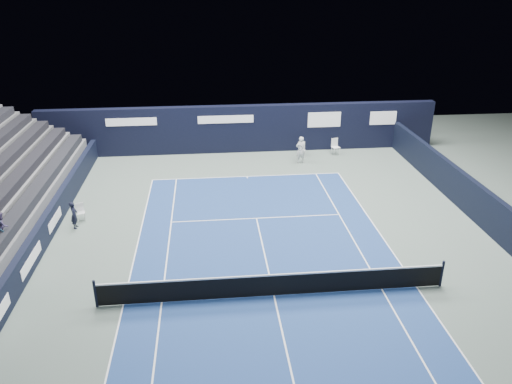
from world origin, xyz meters
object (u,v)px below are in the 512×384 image
(folding_chair_back_a, at_px, (302,146))
(line_judge_chair, at_px, (80,211))
(folding_chair_back_b, at_px, (335,145))
(tennis_player, at_px, (301,150))
(tennis_net, at_px, (274,284))

(folding_chair_back_a, distance_m, line_judge_chair, 14.72)
(folding_chair_back_a, distance_m, folding_chair_back_b, 2.24)
(folding_chair_back_b, bearing_deg, line_judge_chair, -164.50)
(tennis_player, bearing_deg, line_judge_chair, -150.54)
(folding_chair_back_a, xyz_separation_m, tennis_player, (-0.32, -1.28, 0.22))
(folding_chair_back_a, xyz_separation_m, folding_chair_back_b, (2.24, 0.07, -0.02))
(folding_chair_back_a, distance_m, tennis_player, 1.34)
(folding_chair_back_b, relative_size, line_judge_chair, 1.24)
(tennis_net, bearing_deg, folding_chair_back_a, 75.74)
(line_judge_chair, distance_m, tennis_player, 13.78)
(folding_chair_back_a, bearing_deg, folding_chair_back_b, 7.62)
(line_judge_chair, bearing_deg, tennis_player, 13.05)
(line_judge_chair, height_order, tennis_player, tennis_player)
(folding_chair_back_a, relative_size, line_judge_chair, 1.10)
(folding_chair_back_a, relative_size, folding_chair_back_b, 0.89)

